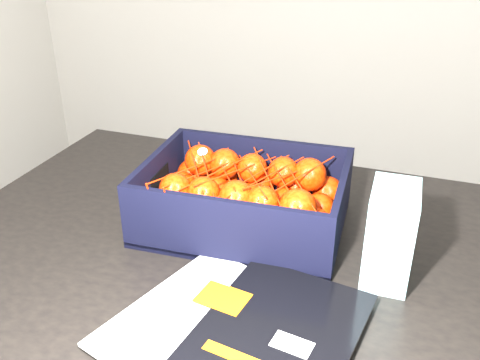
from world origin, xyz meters
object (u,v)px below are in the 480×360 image
(table, at_px, (260,293))
(magazine_stack, at_px, (243,328))
(retail_carton, at_px, (390,235))
(produce_crate, at_px, (244,206))

(table, bearing_deg, magazine_stack, -82.42)
(table, xyz_separation_m, retail_carton, (0.21, -0.02, 0.18))
(magazine_stack, distance_m, retail_carton, 0.28)
(table, distance_m, produce_crate, 0.17)
(magazine_stack, xyz_separation_m, retail_carton, (0.19, 0.19, 0.07))
(table, xyz_separation_m, produce_crate, (-0.05, 0.07, 0.14))
(table, relative_size, magazine_stack, 3.20)
(magazine_stack, bearing_deg, table, 97.58)
(produce_crate, relative_size, retail_carton, 2.27)
(magazine_stack, distance_m, produce_crate, 0.30)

